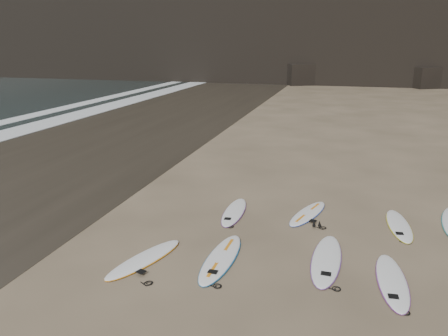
# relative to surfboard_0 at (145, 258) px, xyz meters

# --- Properties ---
(ground) EXTENTS (240.00, 240.00, 0.00)m
(ground) POSITION_rel_surfboard_0_xyz_m (4.60, 0.88, -0.04)
(ground) COLOR #897559
(ground) RESTS_ON ground
(wet_sand) EXTENTS (12.00, 200.00, 0.01)m
(wet_sand) POSITION_rel_surfboard_0_xyz_m (-8.40, 10.88, -0.04)
(wet_sand) COLOR #383026
(wet_sand) RESTS_ON ground
(foam_near) EXTENTS (2.20, 200.00, 0.05)m
(foam_near) POSITION_rel_surfboard_0_xyz_m (-13.90, 10.88, -0.02)
(foam_near) COLOR white
(foam_near) RESTS_ON ground
(surfboard_0) EXTENTS (1.35, 2.51, 0.09)m
(surfboard_0) POSITION_rel_surfboard_0_xyz_m (0.00, 0.00, 0.00)
(surfboard_0) COLOR white
(surfboard_0) RESTS_ON ground
(surfboard_1) EXTENTS (0.71, 2.69, 0.10)m
(surfboard_1) POSITION_rel_surfboard_0_xyz_m (1.77, 0.52, 0.00)
(surfboard_1) COLOR white
(surfboard_1) RESTS_ON ground
(surfboard_2) EXTENTS (0.75, 2.78, 0.10)m
(surfboard_2) POSITION_rel_surfboard_0_xyz_m (4.23, 1.13, 0.01)
(surfboard_2) COLOR white
(surfboard_2) RESTS_ON ground
(surfboard_3) EXTENTS (0.74, 2.54, 0.09)m
(surfboard_3) POSITION_rel_surfboard_0_xyz_m (5.66, 0.52, 0.00)
(surfboard_3) COLOR white
(surfboard_3) RESTS_ON ground
(surfboard_5) EXTENTS (0.67, 2.41, 0.09)m
(surfboard_5) POSITION_rel_surfboard_0_xyz_m (1.34, 3.50, -0.00)
(surfboard_5) COLOR white
(surfboard_5) RESTS_ON ground
(surfboard_6) EXTENTS (1.26, 2.42, 0.08)m
(surfboard_6) POSITION_rel_surfboard_0_xyz_m (3.53, 3.98, -0.00)
(surfboard_6) COLOR white
(surfboard_6) RESTS_ON ground
(surfboard_7) EXTENTS (0.77, 2.42, 0.09)m
(surfboard_7) POSITION_rel_surfboard_0_xyz_m (6.12, 3.76, -0.00)
(surfboard_7) COLOR white
(surfboard_7) RESTS_ON ground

